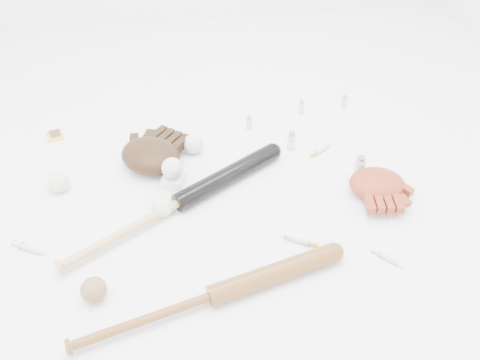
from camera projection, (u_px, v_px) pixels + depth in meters
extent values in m
plane|color=white|center=(242.00, 189.00, 1.68)|extent=(3.00, 3.00, 0.00)
cube|color=gold|center=(55.00, 135.00, 1.92)|extent=(0.08, 0.10, 0.00)
cube|color=white|center=(174.00, 180.00, 1.68)|extent=(0.09, 0.09, 0.04)
sphere|color=silver|center=(172.00, 168.00, 1.64)|extent=(0.08, 0.08, 0.08)
sphere|color=silver|center=(59.00, 182.00, 1.65)|extent=(0.07, 0.07, 0.07)
sphere|color=silver|center=(193.00, 144.00, 1.81)|extent=(0.08, 0.08, 0.08)
sphere|color=silver|center=(162.00, 207.00, 1.56)|extent=(0.07, 0.07, 0.07)
sphere|color=olive|center=(94.00, 290.00, 1.31)|extent=(0.07, 0.07, 0.07)
cylinder|color=silver|center=(301.00, 107.00, 2.02)|extent=(0.02, 0.02, 0.06)
cylinder|color=silver|center=(344.00, 102.00, 2.05)|extent=(0.02, 0.02, 0.06)
cylinder|color=silver|center=(291.00, 141.00, 1.83)|extent=(0.03, 0.03, 0.08)
cylinder|color=silver|center=(359.00, 166.00, 1.70)|extent=(0.04, 0.04, 0.09)
cylinder|color=silver|center=(174.00, 164.00, 1.73)|extent=(0.02, 0.02, 0.06)
cylinder|color=silver|center=(249.00, 122.00, 1.93)|extent=(0.02, 0.02, 0.06)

